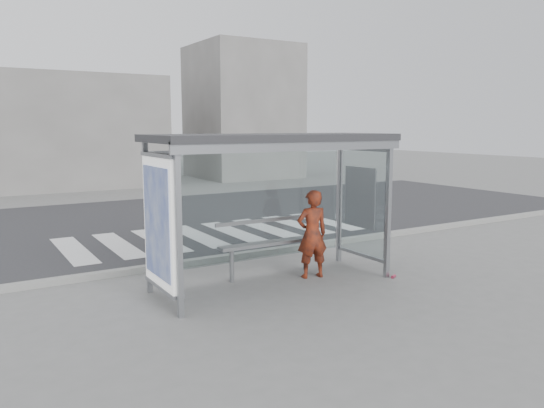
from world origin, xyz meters
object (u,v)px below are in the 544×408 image
Objects in this scene: bus_shelter at (253,172)px; bench at (269,243)px; person at (312,234)px; soda_can at (393,276)px.

bench is at bearing 37.19° from bus_shelter.
soda_can is (1.25, -0.82, -0.78)m from person.
bench is 18.78× the size of soda_can.
bench is at bearing 144.43° from soda_can.
person is 1.68m from soda_can.
bus_shelter reaches higher than person.
soda_can is at bearing -19.68° from bus_shelter.
soda_can is at bearing 157.51° from person.
bench is 2.35m from soda_can.
bench is (-0.60, 0.50, -0.19)m from person.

